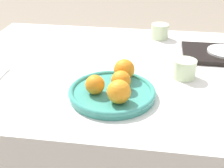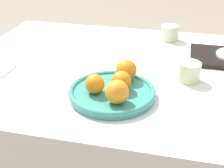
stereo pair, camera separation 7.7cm
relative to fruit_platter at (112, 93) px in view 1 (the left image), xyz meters
The scene contains 8 objects.
table 0.46m from the fruit_platter, 92.46° to the left, with size 1.40×1.02×0.75m.
fruit_platter is the anchor object (origin of this frame).
orange_0 0.05m from the fruit_platter, 32.67° to the left, with size 0.07×0.07×0.07m.
orange_1 0.09m from the fruit_platter, 64.44° to the right, with size 0.08×0.08×0.08m.
orange_2 0.07m from the fruit_platter, 157.94° to the right, with size 0.07×0.07×0.07m.
orange_3 0.11m from the fruit_platter, 72.95° to the left, with size 0.08×0.08×0.08m.
cup_0 0.64m from the fruit_platter, 76.10° to the left, with size 0.09×0.09×0.07m.
cup_1 0.32m from the fruit_platter, 36.25° to the left, with size 0.09×0.09×0.07m.
Camera 1 is at (0.15, -1.17, 1.31)m, focal length 50.00 mm.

